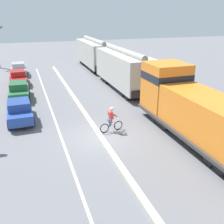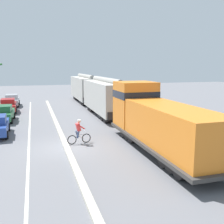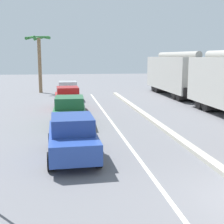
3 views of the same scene
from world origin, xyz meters
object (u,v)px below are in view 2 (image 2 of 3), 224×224
(parked_car_silver, at_px, (12,100))
(cyclist, at_px, (79,132))
(parked_car_green, at_px, (4,113))
(parked_car_red, at_px, (8,105))
(hopper_car_lead, at_px, (106,97))
(hopper_car_middle, at_px, (85,88))
(locomotive, at_px, (155,122))

(parked_car_silver, bearing_deg, cyclist, -73.89)
(parked_car_green, relative_size, cyclist, 2.48)
(parked_car_red, height_order, cyclist, cyclist)
(hopper_car_lead, distance_m, hopper_car_middle, 11.60)
(hopper_car_lead, relative_size, cyclist, 6.18)
(parked_car_green, bearing_deg, hopper_car_middle, 48.45)
(cyclist, bearing_deg, parked_car_red, 111.23)
(hopper_car_middle, distance_m, parked_car_silver, 10.57)
(cyclist, bearing_deg, parked_car_green, 121.40)
(hopper_car_lead, relative_size, parked_car_green, 2.50)
(parked_car_red, bearing_deg, parked_car_silver, 88.95)
(hopper_car_lead, distance_m, parked_car_silver, 14.58)
(hopper_car_lead, bearing_deg, parked_car_red, 153.26)
(cyclist, bearing_deg, hopper_car_middle, 77.66)
(hopper_car_lead, height_order, hopper_car_middle, same)
(locomotive, height_order, parked_car_silver, locomotive)
(hopper_car_lead, bearing_deg, cyclist, -115.65)
(parked_car_green, bearing_deg, hopper_car_lead, 1.11)
(locomotive, relative_size, hopper_car_lead, 1.10)
(hopper_car_lead, relative_size, hopper_car_middle, 1.00)
(hopper_car_lead, bearing_deg, parked_car_silver, 135.68)
(parked_car_red, relative_size, parked_car_silver, 1.01)
(hopper_car_lead, height_order, parked_car_green, hopper_car_lead)
(parked_car_green, xyz_separation_m, parked_car_red, (-0.02, 5.48, 0.00))
(parked_car_silver, bearing_deg, parked_car_green, -90.38)
(parked_car_silver, bearing_deg, hopper_car_middle, 7.96)
(locomotive, distance_m, parked_car_silver, 24.62)
(parked_car_green, height_order, cyclist, cyclist)
(hopper_car_lead, bearing_deg, hopper_car_middle, 90.00)
(cyclist, bearing_deg, locomotive, -27.78)
(hopper_car_lead, height_order, parked_car_red, hopper_car_lead)
(hopper_car_lead, distance_m, parked_car_green, 10.54)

